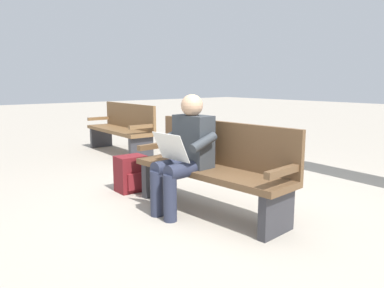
{
  "coord_description": "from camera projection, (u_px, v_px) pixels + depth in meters",
  "views": [
    {
      "loc": [
        -2.69,
        2.42,
        1.3
      ],
      "look_at": [
        0.08,
        0.15,
        0.7
      ],
      "focal_mm": 34.91,
      "sensor_mm": 36.0,
      "label": 1
    }
  ],
  "objects": [
    {
      "name": "backpack",
      "position": [
        131.0,
        174.0,
        4.45
      ],
      "size": [
        0.3,
        0.34,
        0.43
      ],
      "rotation": [
        0.0,
        0.0,
        1.55
      ],
      "color": "maroon",
      "rests_on": "ground"
    },
    {
      "name": "ground_plane",
      "position": [
        209.0,
        212.0,
        3.78
      ],
      "size": [
        40.0,
        40.0,
        0.0
      ],
      "primitive_type": "plane",
      "color": "#A89E8E"
    },
    {
      "name": "person_seated",
      "position": [
        185.0,
        150.0,
        3.69
      ],
      "size": [
        0.59,
        0.59,
        1.18
      ],
      "rotation": [
        0.0,
        0.0,
        0.08
      ],
      "color": "#33383D",
      "rests_on": "ground"
    },
    {
      "name": "bench_far",
      "position": [
        122.0,
        128.0,
        6.85
      ],
      "size": [
        1.81,
        0.54,
        0.9
      ],
      "rotation": [
        0.0,
        0.0,
        -0.03
      ],
      "color": "brown",
      "rests_on": "ground"
    },
    {
      "name": "bench_near",
      "position": [
        214.0,
        166.0,
        3.75
      ],
      "size": [
        1.83,
        0.62,
        0.9
      ],
      "rotation": [
        0.0,
        0.0,
        0.08
      ],
      "color": "brown",
      "rests_on": "ground"
    }
  ]
}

